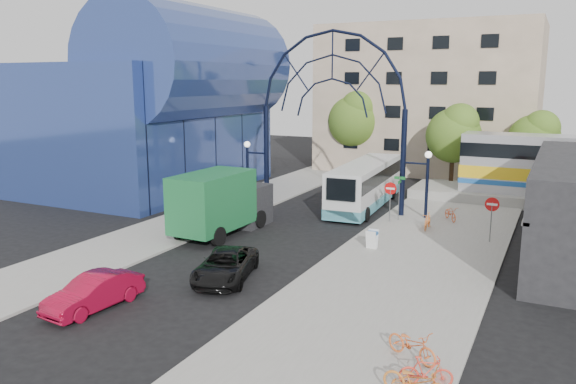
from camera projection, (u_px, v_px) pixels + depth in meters
The scene contains 22 objects.
ground at pixel (220, 269), 26.66m from camera, with size 120.00×120.00×0.00m, color black.
sidewalk_east at pixel (407, 267), 26.70m from camera, with size 8.00×56.00×0.12m, color gray.
plaza_west at pixel (184, 224), 34.74m from camera, with size 5.00×50.00×0.12m, color gray.
gateway_arch at pixel (332, 84), 37.30m from camera, with size 13.64×0.44×12.10m.
stop_sign at pixel (390, 192), 34.74m from camera, with size 0.80×0.07×2.50m.
do_not_enter_sign at pixel (492, 209), 30.30m from camera, with size 0.76×0.07×2.48m.
street_name_sign at pixel (399, 189), 35.07m from camera, with size 0.70×0.70×2.80m.
sandwich_board at pixel (372, 237), 29.34m from camera, with size 0.55×0.61×0.99m.
transit_hall at pixel (160, 107), 45.18m from camera, with size 16.50×18.00×14.50m.
apartment_block at pixel (430, 99), 55.19m from camera, with size 20.00×12.10×14.00m.
tree_north_a at pixel (455, 132), 45.91m from camera, with size 4.48×4.48×7.00m.
tree_north_b at pixel (356, 118), 53.64m from camera, with size 5.12×5.12×8.00m.
tree_north_c at pixel (536, 138), 45.14m from camera, with size 4.16×4.16×6.50m.
city_bus at pixel (366, 184), 39.46m from camera, with size 3.19×11.50×3.12m.
green_truck at pixel (222, 202), 32.50m from camera, with size 3.01×7.40×3.69m.
black_suv at pixel (226, 265), 25.10m from camera, with size 2.17×4.71×1.31m, color black.
red_sedan at pixel (94, 292), 21.86m from camera, with size 1.42×4.08×1.35m, color maroon.
bike_near_a at pixel (451, 213), 35.32m from camera, with size 0.60×1.71×0.90m, color orange.
bike_near_b at pixel (428, 221), 33.16m from camera, with size 0.46×1.63×0.98m, color orange.
bike_far_a at pixel (412, 344), 17.66m from camera, with size 0.66×1.90×1.00m, color orange.
bike_far_b at pixel (426, 372), 16.06m from camera, with size 0.44×1.55×0.93m, color #EB412F.
bike_far_c at pixel (416, 381), 15.48m from camera, with size 0.67×1.92×1.01m, color orange.
Camera 1 is at (14.16, -21.37, 8.78)m, focal length 35.00 mm.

